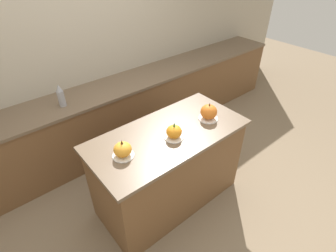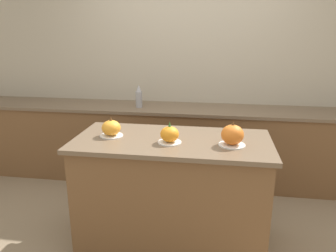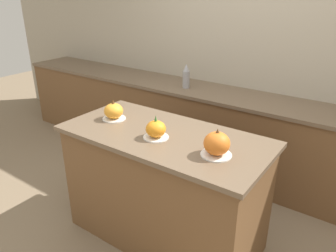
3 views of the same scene
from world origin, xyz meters
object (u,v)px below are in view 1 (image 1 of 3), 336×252
object	(u,v)px
pumpkin_cake_center	(174,132)
bottle_tall	(61,96)
pumpkin_cake_left	(123,150)
pumpkin_cake_right	(209,112)

from	to	relation	value
pumpkin_cake_center	bottle_tall	bearing A→B (deg)	113.52
pumpkin_cake_left	bottle_tall	distance (m)	1.17
pumpkin_cake_left	bottle_tall	xyz separation A→B (m)	(-0.06, 1.17, 0.03)
pumpkin_cake_left	pumpkin_cake_center	world-z (taller)	pumpkin_cake_center
pumpkin_cake_right	bottle_tall	xyz separation A→B (m)	(-1.01, 1.24, 0.01)
pumpkin_cake_center	pumpkin_cake_right	bearing A→B (deg)	1.64
pumpkin_cake_left	pumpkin_cake_center	bearing A→B (deg)	-9.68
pumpkin_cake_right	bottle_tall	size ratio (longest dim) A/B	0.76
pumpkin_cake_left	bottle_tall	size ratio (longest dim) A/B	0.71
pumpkin_cake_center	pumpkin_cake_right	world-z (taller)	pumpkin_cake_right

